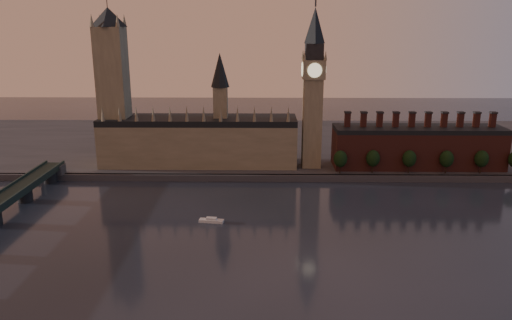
% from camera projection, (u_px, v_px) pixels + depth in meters
% --- Properties ---
extents(ground, '(900.00, 900.00, 0.00)m').
position_uv_depth(ground, '(311.00, 241.00, 228.25)').
color(ground, black).
rests_on(ground, ground).
extents(north_bank, '(900.00, 182.00, 4.00)m').
position_uv_depth(north_bank, '(290.00, 145.00, 399.28)').
color(north_bank, '#434348').
rests_on(north_bank, ground).
extents(palace_of_westminster, '(130.00, 30.30, 74.00)m').
position_uv_depth(palace_of_westminster, '(200.00, 138.00, 334.00)').
color(palace_of_westminster, gray).
rests_on(palace_of_westminster, north_bank).
extents(victoria_tower, '(24.00, 24.00, 108.00)m').
position_uv_depth(victoria_tower, '(113.00, 82.00, 324.76)').
color(victoria_tower, gray).
rests_on(victoria_tower, north_bank).
extents(big_ben, '(15.00, 15.00, 107.00)m').
position_uv_depth(big_ben, '(313.00, 87.00, 318.95)').
color(big_ben, gray).
rests_on(big_ben, north_bank).
extents(chimney_block, '(110.00, 25.00, 37.00)m').
position_uv_depth(chimney_block, '(418.00, 146.00, 328.51)').
color(chimney_block, '#5F2A24').
rests_on(chimney_block, north_bank).
extents(embankment_tree_0, '(8.60, 8.60, 14.88)m').
position_uv_depth(embankment_tree_0, '(340.00, 159.00, 314.83)').
color(embankment_tree_0, black).
rests_on(embankment_tree_0, north_bank).
extents(embankment_tree_1, '(8.60, 8.60, 14.88)m').
position_uv_depth(embankment_tree_1, '(373.00, 158.00, 316.08)').
color(embankment_tree_1, black).
rests_on(embankment_tree_1, north_bank).
extents(embankment_tree_2, '(8.60, 8.60, 14.88)m').
position_uv_depth(embankment_tree_2, '(409.00, 159.00, 315.46)').
color(embankment_tree_2, black).
rests_on(embankment_tree_2, north_bank).
extents(embankment_tree_3, '(8.60, 8.60, 14.88)m').
position_uv_depth(embankment_tree_3, '(447.00, 159.00, 314.93)').
color(embankment_tree_3, black).
rests_on(embankment_tree_3, north_bank).
extents(embankment_tree_4, '(8.60, 8.60, 14.88)m').
position_uv_depth(embankment_tree_4, '(482.00, 159.00, 315.11)').
color(embankment_tree_4, black).
rests_on(embankment_tree_4, north_bank).
extents(river_boat, '(12.68, 5.28, 2.46)m').
position_uv_depth(river_boat, '(211.00, 220.00, 249.90)').
color(river_boat, silver).
rests_on(river_boat, ground).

